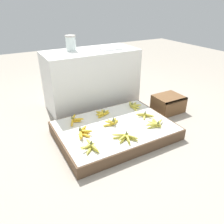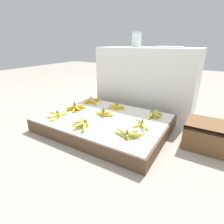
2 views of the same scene
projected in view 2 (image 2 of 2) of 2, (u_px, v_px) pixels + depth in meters
The scene contains 15 objects.
ground_plane at pixel (104, 128), 1.83m from camera, with size 10.00×10.00×0.00m, color #A89E8E.
display_platform at pixel (104, 123), 1.80m from camera, with size 1.25×0.90×0.13m.
back_vendor_table at pixel (147, 79), 2.30m from camera, with size 1.23×0.57×0.78m.
wooden_crate at pixel (208, 135), 1.47m from camera, with size 0.37×0.32×0.21m.
banana_bunch_front_left at pixel (57, 115), 1.76m from camera, with size 0.15×0.24×0.09m.
banana_bunch_front_midleft at pixel (82, 124), 1.56m from camera, with size 0.22×0.22×0.09m.
banana_bunch_front_midright at pixel (129, 134), 1.41m from camera, with size 0.27×0.19×0.08m.
banana_bunch_middle_left at pixel (76, 108), 1.95m from camera, with size 0.17×0.23×0.10m.
banana_bunch_middle_midleft at pixel (105, 113), 1.80m from camera, with size 0.22×0.15×0.10m.
banana_bunch_middle_midright at pixel (142, 124), 1.57m from camera, with size 0.21×0.19×0.08m.
banana_bunch_back_left at pixel (92, 101), 2.17m from camera, with size 0.18×0.22×0.09m.
banana_bunch_back_midleft at pixel (117, 106), 1.99m from camera, with size 0.20×0.15×0.09m.
banana_bunch_back_midright at pixel (154, 114), 1.78m from camera, with size 0.14×0.22×0.09m.
glass_jar at pixel (137, 39), 2.31m from camera, with size 0.13×0.13×0.19m.
foam_tray_white at pixel (169, 47), 1.96m from camera, with size 0.29×0.14×0.02m.
Camera 2 is at (0.91, -1.36, 0.84)m, focal length 28.00 mm.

